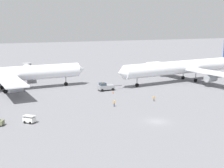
# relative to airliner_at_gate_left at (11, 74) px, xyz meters

# --- Properties ---
(ground_plane) EXTENTS (600.00, 600.00, 0.00)m
(ground_plane) POSITION_rel_airliner_at_gate_left_xyz_m (26.38, -47.68, -5.37)
(ground_plane) COLOR slate
(airliner_at_gate_left) EXTENTS (50.54, 40.30, 15.68)m
(airliner_at_gate_left) POSITION_rel_airliner_at_gate_left_xyz_m (0.00, 0.00, 0.00)
(airliner_at_gate_left) COLOR white
(airliner_at_gate_left) RESTS_ON ground
(airliner_being_pushed) EXTENTS (57.38, 44.98, 15.59)m
(airliner_being_pushed) POSITION_rel_airliner_at_gate_left_xyz_m (61.75, -8.00, 0.04)
(airliner_being_pushed) COLOR white
(airliner_being_pushed) RESTS_ON ground
(pushback_tug) EXTENTS (8.52, 3.13, 2.97)m
(pushback_tug) POSITION_rel_airliner_at_gate_left_xyz_m (28.30, -11.90, -4.11)
(pushback_tug) COLOR gray
(pushback_tug) RESTS_ON ground
(gse_baggage_cart_near_cluster) EXTENTS (3.03, 3.05, 1.71)m
(gse_baggage_cart_near_cluster) POSITION_rel_airliner_at_gate_left_xyz_m (-0.31, -37.50, -4.51)
(gse_baggage_cart_near_cluster) COLOR silver
(gse_baggage_cart_near_cluster) RESTS_ON ground
(ground_crew_marshaller_foreground) EXTENTS (0.50, 0.36, 1.56)m
(ground_crew_marshaller_foreground) POSITION_rel_airliner_at_gate_left_xyz_m (35.45, -30.97, -4.57)
(ground_crew_marshaller_foreground) COLOR #4C4C51
(ground_crew_marshaller_foreground) RESTS_ON ground
(ground_crew_wing_walker_right) EXTENTS (0.36, 0.36, 1.76)m
(ground_crew_wing_walker_right) POSITION_rel_airliner_at_gate_left_xyz_m (22.75, -31.86, -4.45)
(ground_crew_wing_walker_right) COLOR #2D3351
(ground_crew_wing_walker_right) RESTS_ON ground
(traffic_cone_wingtip_port) EXTENTS (0.44, 0.44, 0.60)m
(traffic_cone_wingtip_port) POSITION_rel_airliner_at_gate_left_xyz_m (29.02, -16.69, -5.09)
(traffic_cone_wingtip_port) COLOR orange
(traffic_cone_wingtip_port) RESTS_ON ground
(jet_bridge) EXTENTS (5.95, 20.15, 5.57)m
(jet_bridge) POSITION_rel_airliner_at_gate_left_xyz_m (8.00, 20.17, -1.58)
(jet_bridge) COLOR #B7B7BC
(jet_bridge) RESTS_ON ground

